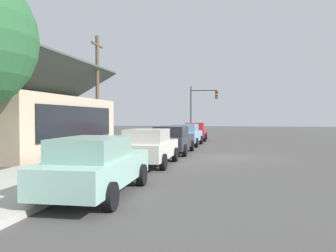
{
  "coord_description": "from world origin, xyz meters",
  "views": [
    {
      "loc": [
        -18.21,
        -0.78,
        2.12
      ],
      "look_at": [
        1.66,
        3.05,
        1.58
      ],
      "focal_mm": 36.88,
      "sensor_mm": 36.0,
      "label": 1
    }
  ],
  "objects_px": {
    "car_seafoam": "(96,166)",
    "traffic_light_main": "(201,103)",
    "car_ivory": "(149,147)",
    "car_cherry": "(195,131)",
    "car_charcoal": "(172,139)",
    "fire_hydrant_red": "(170,137)",
    "utility_pole_wooden": "(97,90)",
    "car_skyblue": "(187,135)"
  },
  "relations": [
    {
      "from": "car_skyblue",
      "to": "car_ivory",
      "type": "bearing_deg",
      "value": 179.81
    },
    {
      "from": "car_skyblue",
      "to": "car_cherry",
      "type": "distance_m",
      "value": 5.66
    },
    {
      "from": "car_charcoal",
      "to": "car_seafoam",
      "type": "bearing_deg",
      "value": -179.99
    },
    {
      "from": "car_seafoam",
      "to": "car_ivory",
      "type": "relative_size",
      "value": 1.08
    },
    {
      "from": "car_skyblue",
      "to": "car_charcoal",
      "type": "bearing_deg",
      "value": -179.78
    },
    {
      "from": "car_ivory",
      "to": "fire_hydrant_red",
      "type": "xyz_separation_m",
      "value": [
        12.09,
        1.33,
        -0.32
      ]
    },
    {
      "from": "car_ivory",
      "to": "car_skyblue",
      "type": "bearing_deg",
      "value": -1.11
    },
    {
      "from": "car_seafoam",
      "to": "utility_pole_wooden",
      "type": "height_order",
      "value": "utility_pole_wooden"
    },
    {
      "from": "traffic_light_main",
      "to": "fire_hydrant_red",
      "type": "distance_m",
      "value": 9.15
    },
    {
      "from": "car_charcoal",
      "to": "utility_pole_wooden",
      "type": "distance_m",
      "value": 6.68
    },
    {
      "from": "car_charcoal",
      "to": "fire_hydrant_red",
      "type": "height_order",
      "value": "car_charcoal"
    },
    {
      "from": "traffic_light_main",
      "to": "utility_pole_wooden",
      "type": "distance_m",
      "value": 14.58
    },
    {
      "from": "car_charcoal",
      "to": "car_cherry",
      "type": "distance_m",
      "value": 11.23
    },
    {
      "from": "car_seafoam",
      "to": "car_cherry",
      "type": "xyz_separation_m",
      "value": [
        22.1,
        -0.15,
        -0.0
      ]
    },
    {
      "from": "car_seafoam",
      "to": "car_ivory",
      "type": "bearing_deg",
      "value": -1.0
    },
    {
      "from": "car_ivory",
      "to": "utility_pole_wooden",
      "type": "xyz_separation_m",
      "value": [
        7.14,
        5.33,
        3.11
      ]
    },
    {
      "from": "car_cherry",
      "to": "car_charcoal",
      "type": "bearing_deg",
      "value": 177.47
    },
    {
      "from": "utility_pole_wooden",
      "to": "traffic_light_main",
      "type": "bearing_deg",
      "value": -22.85
    },
    {
      "from": "car_charcoal",
      "to": "traffic_light_main",
      "type": "bearing_deg",
      "value": -0.08
    },
    {
      "from": "car_ivory",
      "to": "fire_hydrant_red",
      "type": "relative_size",
      "value": 6.21
    },
    {
      "from": "car_cherry",
      "to": "traffic_light_main",
      "type": "distance_m",
      "value": 5.16
    },
    {
      "from": "fire_hydrant_red",
      "to": "car_cherry",
      "type": "bearing_deg",
      "value": -20.54
    },
    {
      "from": "car_cherry",
      "to": "traffic_light_main",
      "type": "relative_size",
      "value": 0.86
    },
    {
      "from": "car_charcoal",
      "to": "fire_hydrant_red",
      "type": "distance_m",
      "value": 7.32
    },
    {
      "from": "car_charcoal",
      "to": "fire_hydrant_red",
      "type": "bearing_deg",
      "value": 12.25
    },
    {
      "from": "fire_hydrant_red",
      "to": "car_skyblue",
      "type": "bearing_deg",
      "value": -135.54
    },
    {
      "from": "car_cherry",
      "to": "traffic_light_main",
      "type": "xyz_separation_m",
      "value": [
        4.41,
        -0.14,
        2.68
      ]
    },
    {
      "from": "car_ivory",
      "to": "fire_hydrant_red",
      "type": "distance_m",
      "value": 12.16
    },
    {
      "from": "car_ivory",
      "to": "car_seafoam",
      "type": "bearing_deg",
      "value": -179.44
    },
    {
      "from": "car_cherry",
      "to": "fire_hydrant_red",
      "type": "relative_size",
      "value": 6.28
    },
    {
      "from": "car_charcoal",
      "to": "car_skyblue",
      "type": "relative_size",
      "value": 1.03
    },
    {
      "from": "car_ivory",
      "to": "utility_pole_wooden",
      "type": "height_order",
      "value": "utility_pole_wooden"
    },
    {
      "from": "car_ivory",
      "to": "utility_pole_wooden",
      "type": "bearing_deg",
      "value": 36.92
    },
    {
      "from": "car_seafoam",
      "to": "traffic_light_main",
      "type": "xyz_separation_m",
      "value": [
        26.51,
        -0.29,
        2.68
      ]
    },
    {
      "from": "car_seafoam",
      "to": "car_charcoal",
      "type": "bearing_deg",
      "value": -1.97
    },
    {
      "from": "traffic_light_main",
      "to": "fire_hydrant_red",
      "type": "relative_size",
      "value": 7.32
    },
    {
      "from": "car_cherry",
      "to": "utility_pole_wooden",
      "type": "relative_size",
      "value": 0.59
    },
    {
      "from": "car_ivory",
      "to": "car_skyblue",
      "type": "height_order",
      "value": "same"
    },
    {
      "from": "car_skyblue",
      "to": "fire_hydrant_red",
      "type": "height_order",
      "value": "car_skyblue"
    },
    {
      "from": "car_charcoal",
      "to": "fire_hydrant_red",
      "type": "relative_size",
      "value": 6.79
    },
    {
      "from": "car_seafoam",
      "to": "car_cherry",
      "type": "height_order",
      "value": "same"
    },
    {
      "from": "traffic_light_main",
      "to": "utility_pole_wooden",
      "type": "xyz_separation_m",
      "value": [
        -13.43,
        5.66,
        0.44
      ]
    }
  ]
}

